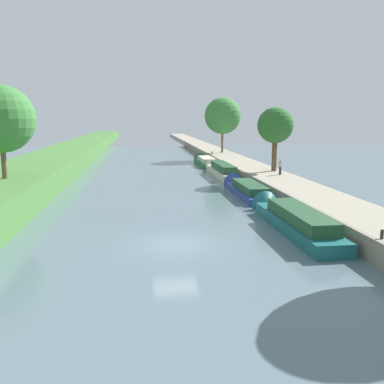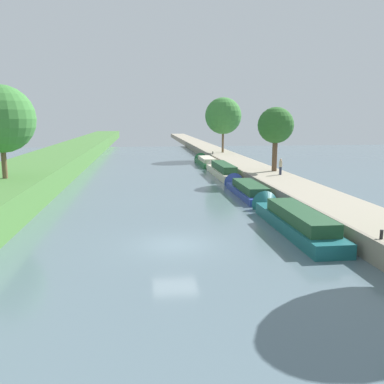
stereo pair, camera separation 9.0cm
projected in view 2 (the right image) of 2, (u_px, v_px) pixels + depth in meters
ground_plane at (175, 245)px, 22.97m from camera, size 160.00×160.00×0.00m
right_towpath at (372, 228)px, 24.27m from camera, size 4.50×260.00×1.19m
stone_quay at (334, 229)px, 23.98m from camera, size 0.25×260.00×1.24m
narrowboat_teal at (292, 219)px, 26.22m from camera, size 2.14×11.95×2.15m
narrowboat_blue at (246, 189)px, 38.22m from camera, size 2.16×10.49×2.06m
narrowboat_cream at (222, 170)px, 50.28m from camera, size 1.90×12.73×2.11m
narrowboat_green at (205, 161)px, 62.25m from camera, size 2.16×10.58×2.05m
tree_rightbank_midnear at (276, 126)px, 44.62m from camera, size 3.90×3.90×6.94m
tree_rightbank_midfar at (223, 116)px, 68.58m from camera, size 6.06×6.06×9.12m
tree_leftbank_downstream at (1, 119)px, 31.93m from camera, size 5.27×5.27×7.29m
person_walking at (281, 166)px, 42.28m from camera, size 0.34×0.34×1.66m
mooring_bollard_near at (381, 234)px, 19.93m from camera, size 0.16×0.16×0.45m
mooring_bollard_far at (213, 153)px, 66.32m from camera, size 0.16×0.16×0.45m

